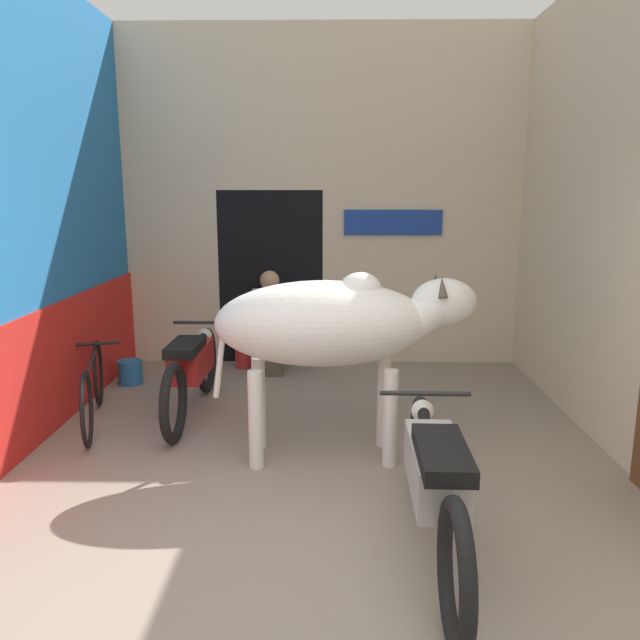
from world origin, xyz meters
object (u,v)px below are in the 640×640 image
(plastic_stool, at_px, (244,348))
(shopkeeper_seated, at_px, (270,320))
(cow, at_px, (335,325))
(motorcycle_near, at_px, (435,480))
(bucket, at_px, (130,372))
(motorcycle_far, at_px, (192,368))
(bicycle, at_px, (93,388))

(plastic_stool, bearing_deg, shopkeeper_seated, -33.96)
(cow, xyz_separation_m, motorcycle_near, (0.56, -1.36, -0.60))
(cow, height_order, motorcycle_near, cow)
(shopkeeper_seated, xyz_separation_m, plastic_stool, (-0.34, 0.23, -0.39))
(motorcycle_near, height_order, shopkeeper_seated, shopkeeper_seated)
(plastic_stool, bearing_deg, bucket, -149.41)
(cow, bearing_deg, motorcycle_near, -67.58)
(motorcycle_near, relative_size, motorcycle_far, 1.07)
(shopkeeper_seated, bearing_deg, motorcycle_near, -70.67)
(plastic_stool, height_order, bucket, plastic_stool)
(motorcycle_far, xyz_separation_m, plastic_stool, (0.27, 1.59, -0.22))
(bucket, bearing_deg, cow, -39.82)
(motorcycle_far, relative_size, plastic_stool, 4.73)
(cow, relative_size, bicycle, 1.24)
(motorcycle_far, bearing_deg, bicycle, -163.55)
(cow, bearing_deg, shopkeeper_seated, 107.43)
(motorcycle_near, distance_m, bucket, 4.23)
(bucket, bearing_deg, motorcycle_near, -49.17)
(motorcycle_far, height_order, plastic_stool, motorcycle_far)
(bucket, bearing_deg, bicycle, -87.90)
(cow, bearing_deg, plastic_stool, 112.75)
(cow, bearing_deg, bicycle, 162.70)
(motorcycle_near, relative_size, bucket, 8.16)
(motorcycle_far, height_order, bucket, motorcycle_far)
(bicycle, relative_size, bucket, 6.29)
(motorcycle_near, bearing_deg, plastic_stool, 112.63)
(motorcycle_near, xyz_separation_m, shopkeeper_seated, (-1.28, 3.64, 0.16))
(bicycle, xyz_separation_m, bucket, (-0.04, 1.16, -0.20))
(cow, relative_size, motorcycle_far, 1.02)
(shopkeeper_seated, height_order, bucket, shopkeeper_seated)
(bicycle, bearing_deg, cow, -17.30)
(cow, height_order, plastic_stool, cow)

